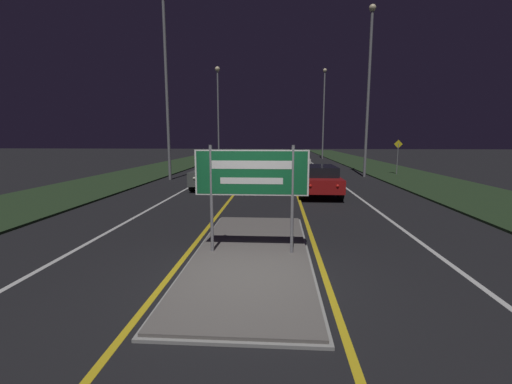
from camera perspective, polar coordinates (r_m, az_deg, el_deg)
ground_plane at (r=6.52m, az=-1.69°, el=-14.71°), size 160.00×160.00×0.00m
median_island at (r=7.80m, az=-0.72°, el=-10.33°), size 2.59×6.80×0.10m
verge_left at (r=27.95m, az=-17.48°, el=3.24°), size 5.00×100.00×0.08m
verge_right at (r=27.56m, az=22.60°, el=2.89°), size 5.00×100.00×0.08m
centre_line_yellow_left at (r=31.12m, az=-0.11°, el=4.13°), size 0.12×70.00×0.01m
centre_line_yellow_right at (r=31.07m, az=5.37°, el=4.08°), size 0.12×70.00×0.01m
lane_line_white_left at (r=31.42m, az=-5.07°, el=4.14°), size 0.12×70.00×0.01m
lane_line_white_right at (r=31.27m, az=10.36°, el=4.00°), size 0.12×70.00×0.01m
edge_line_white_left at (r=32.01m, az=-10.40°, el=4.12°), size 0.10×70.00×0.01m
edge_line_white_right at (r=31.76m, az=15.76°, el=3.89°), size 0.10×70.00×0.01m
highway_sign at (r=7.40m, az=-0.75°, el=2.54°), size 2.47×0.07×2.37m
streetlight_left_near at (r=22.76m, az=-14.76°, el=18.63°), size 0.45×0.45×11.21m
streetlight_left_far at (r=41.51m, az=-6.36°, el=15.02°), size 0.57×0.57×10.79m
streetlight_right_near at (r=24.81m, az=18.32°, el=17.46°), size 0.45×0.45×11.07m
streetlight_right_far at (r=45.19m, az=11.24°, el=13.86°), size 0.46×0.46×11.19m
car_receding_0 at (r=16.27m, az=10.21°, el=2.20°), size 1.89×4.79×1.36m
car_receding_1 at (r=29.37m, az=7.09°, el=5.24°), size 1.87×4.09×1.43m
car_receding_2 at (r=39.59m, az=6.57°, el=6.20°), size 1.89×4.47×1.40m
car_approaching_0 at (r=18.40m, az=-6.98°, el=3.13°), size 1.98×4.12×1.48m
warning_sign at (r=26.38m, az=22.55°, el=5.93°), size 0.60×0.06×2.43m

